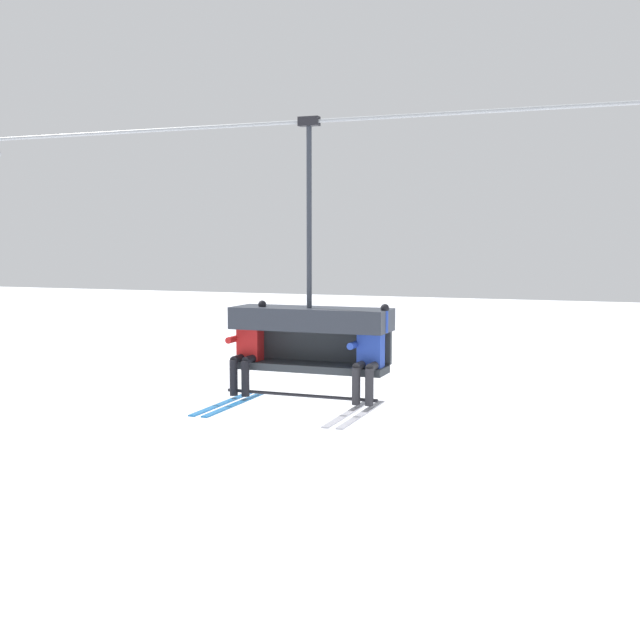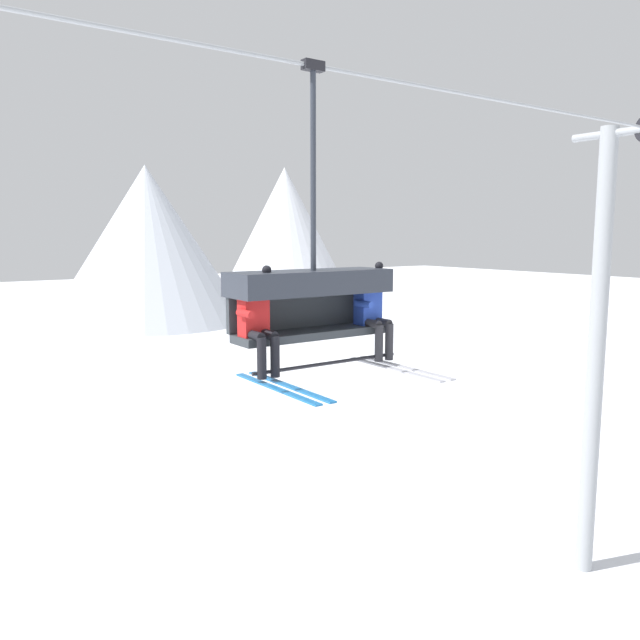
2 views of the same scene
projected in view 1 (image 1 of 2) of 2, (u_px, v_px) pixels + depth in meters
The scene contains 4 objects.
lift_cable at pixel (350, 119), 10.30m from camera, with size 16.42×0.05×0.05m.
chairlift_chair at pixel (311, 327), 10.83m from camera, with size 2.17×0.74×3.67m.
skier_red at pixel (247, 348), 10.97m from camera, with size 0.48×1.70×1.34m.
skier_blue at pixel (368, 354), 10.35m from camera, with size 0.48×1.70×1.34m.
Camera 1 is at (3.21, -10.75, 7.77)m, focal length 45.00 mm.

